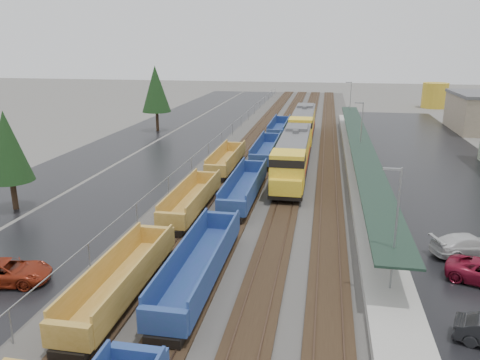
% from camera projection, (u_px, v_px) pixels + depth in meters
% --- Properties ---
extents(ballast_strip, '(20.00, 160.00, 0.08)m').
position_uv_depth(ballast_strip, '(286.00, 148.00, 67.01)').
color(ballast_strip, '#302D2B').
rests_on(ballast_strip, ground).
extents(trackbed, '(14.60, 160.00, 0.22)m').
position_uv_depth(trackbed, '(286.00, 147.00, 66.98)').
color(trackbed, black).
rests_on(trackbed, ground).
extents(west_parking_lot, '(10.00, 160.00, 0.02)m').
position_uv_depth(west_parking_lot, '(186.00, 144.00, 69.61)').
color(west_parking_lot, black).
rests_on(west_parking_lot, ground).
extents(west_road, '(9.00, 160.00, 0.02)m').
position_uv_depth(west_road, '(123.00, 142.00, 71.34)').
color(west_road, black).
rests_on(west_road, ground).
extents(east_commuter_lot, '(16.00, 100.00, 0.02)m').
position_uv_depth(east_commuter_lot, '(442.00, 173.00, 54.30)').
color(east_commuter_lot, black).
rests_on(east_commuter_lot, ground).
extents(station_platform, '(3.00, 80.00, 8.00)m').
position_uv_depth(station_platform, '(359.00, 163.00, 55.75)').
color(station_platform, '#9E9B93').
rests_on(station_platform, ground).
extents(chainlink_fence, '(0.08, 160.04, 2.02)m').
position_uv_depth(chainlink_fence, '(219.00, 137.00, 66.74)').
color(chainlink_fence, gray).
rests_on(chainlink_fence, ground).
extents(distant_hills, '(301.00, 140.00, 25.20)m').
position_uv_depth(distant_hills, '(420.00, 78.00, 201.54)').
color(distant_hills, '#505C48').
rests_on(distant_hills, ground).
extents(tree_west_near, '(3.96, 3.96, 9.00)m').
position_uv_depth(tree_west_near, '(7.00, 147.00, 40.87)').
color(tree_west_near, '#332316').
rests_on(tree_west_near, ground).
extents(tree_west_far, '(4.84, 4.84, 11.00)m').
position_uv_depth(tree_west_far, '(156.00, 89.00, 78.43)').
color(tree_west_far, '#332316').
rests_on(tree_west_far, ground).
extents(locomotive_lead, '(3.23, 21.29, 4.82)m').
position_uv_depth(locomotive_lead, '(293.00, 156.00, 51.46)').
color(locomotive_lead, black).
rests_on(locomotive_lead, ground).
extents(locomotive_trail, '(3.23, 21.29, 4.82)m').
position_uv_depth(locomotive_trail, '(303.00, 125.00, 71.28)').
color(locomotive_trail, black).
rests_on(locomotive_trail, ground).
extents(well_string_yellow, '(2.47, 72.13, 2.19)m').
position_uv_depth(well_string_yellow, '(122.00, 281.00, 27.41)').
color(well_string_yellow, '#A77E2E').
rests_on(well_string_yellow, ground).
extents(well_string_blue, '(2.57, 97.12, 2.28)m').
position_uv_depth(well_string_blue, '(227.00, 219.00, 37.01)').
color(well_string_blue, navy).
rests_on(well_string_blue, ground).
extents(storage_tank, '(5.74, 5.74, 5.74)m').
position_uv_depth(storage_tank, '(435.00, 95.00, 108.39)').
color(storage_tank, gold).
rests_on(storage_tank, ground).
extents(parked_car_west_c, '(3.47, 5.79, 1.51)m').
position_uv_depth(parked_car_west_c, '(6.00, 272.00, 29.22)').
color(parked_car_west_c, maroon).
rests_on(parked_car_west_c, ground).
extents(parked_car_east_c, '(3.76, 5.78, 1.56)m').
position_uv_depth(parked_car_east_c, '(469.00, 246.00, 32.96)').
color(parked_car_east_c, silver).
rests_on(parked_car_east_c, ground).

